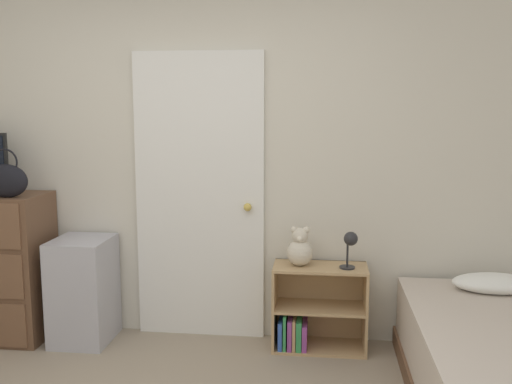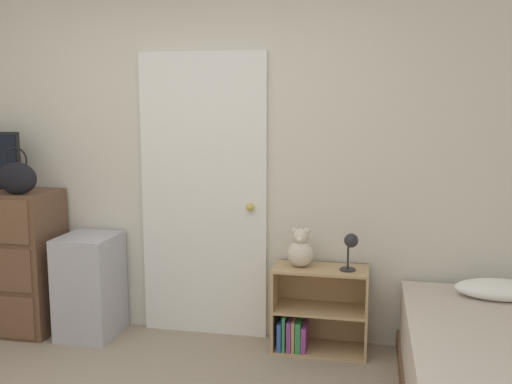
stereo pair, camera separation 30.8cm
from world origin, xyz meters
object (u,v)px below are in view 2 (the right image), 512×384
(storage_bin, at_px, (90,286))
(bookshelf, at_px, (313,315))
(desk_lamp, at_px, (351,245))
(teddy_bear, at_px, (301,250))
(handbag, at_px, (17,177))

(storage_bin, bearing_deg, bookshelf, 2.46)
(desk_lamp, bearing_deg, bookshelf, 168.40)
(storage_bin, distance_m, bookshelf, 1.61)
(bookshelf, xyz_separation_m, teddy_bear, (-0.09, -0.01, 0.45))
(teddy_bear, bearing_deg, desk_lamp, -7.26)
(storage_bin, relative_size, teddy_bear, 2.74)
(storage_bin, height_order, bookshelf, storage_bin)
(handbag, relative_size, teddy_bear, 1.23)
(bookshelf, distance_m, teddy_bear, 0.46)
(desk_lamp, bearing_deg, teddy_bear, 172.74)
(handbag, xyz_separation_m, storage_bin, (0.44, 0.13, -0.79))
(bookshelf, bearing_deg, teddy_bear, -175.69)
(handbag, height_order, storage_bin, handbag)
(bookshelf, bearing_deg, storage_bin, -177.54)
(handbag, bearing_deg, desk_lamp, 3.86)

